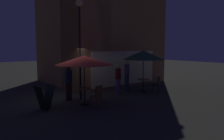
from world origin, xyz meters
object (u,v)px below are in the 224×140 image
at_px(patron_standing_1, 118,80).
at_px(cafe_chair_1, 157,83).
at_px(patio_umbrella_1, 143,55).
at_px(patron_standing_2, 69,83).
at_px(cafe_table_1, 143,83).
at_px(cafe_chair_0, 98,95).
at_px(patio_umbrella_0, 84,60).
at_px(street_lamp_near_corner, 80,28).
at_px(patron_standing_0, 127,76).
at_px(cafe_table_0, 85,94).
at_px(menu_sandwich_board, 45,98).

bearing_deg(patron_standing_1, cafe_chair_1, 91.84).
distance_m(patio_umbrella_1, patron_standing_2, 4.48).
height_order(cafe_table_1, cafe_chair_0, cafe_chair_0).
bearing_deg(patio_umbrella_0, patron_standing_2, 98.66).
distance_m(street_lamp_near_corner, cafe_table_1, 4.74).
bearing_deg(cafe_chair_1, patron_standing_1, 33.96).
bearing_deg(cafe_table_1, patron_standing_0, 128.99).
bearing_deg(cafe_chair_1, cafe_table_1, 0.00).
height_order(street_lamp_near_corner, patron_standing_2, street_lamp_near_corner).
bearing_deg(cafe_table_0, street_lamp_near_corner, 68.86).
height_order(menu_sandwich_board, patron_standing_2, patron_standing_2).
relative_size(cafe_table_0, cafe_chair_1, 0.78).
xyz_separation_m(patio_umbrella_0, patron_standing_2, (-0.18, 1.16, -1.14)).
distance_m(street_lamp_near_corner, patron_standing_1, 3.40).
relative_size(patio_umbrella_0, cafe_chair_0, 2.65).
height_order(street_lamp_near_corner, cafe_chair_0, street_lamp_near_corner).
distance_m(patio_umbrella_0, patron_standing_1, 2.80).
height_order(cafe_chair_0, patron_standing_0, patron_standing_0).
relative_size(cafe_table_0, cafe_chair_0, 0.77).
bearing_deg(menu_sandwich_board, patio_umbrella_1, -10.90).
xyz_separation_m(menu_sandwich_board, patron_standing_1, (4.19, 0.28, 0.30)).
xyz_separation_m(menu_sandwich_board, patron_standing_2, (1.54, 0.86, 0.33)).
distance_m(cafe_table_1, cafe_chair_0, 3.99).
bearing_deg(patio_umbrella_0, patron_standing_1, 13.30).
distance_m(patio_umbrella_0, patron_standing_0, 3.71).
bearing_deg(cafe_table_0, cafe_table_1, 2.93).
bearing_deg(patron_standing_0, cafe_table_1, -6.16).
bearing_deg(patio_umbrella_1, cafe_table_1, 0.00).
bearing_deg(patio_umbrella_1, patron_standing_1, 166.15).
bearing_deg(cafe_chair_0, cafe_table_1, -86.61).
distance_m(menu_sandwich_board, patron_standing_0, 5.20).
bearing_deg(patron_standing_0, cafe_chair_1, -12.49).
bearing_deg(patron_standing_2, cafe_chair_0, 5.43).
bearing_deg(cafe_chair_1, patio_umbrella_1, 0.00).
xyz_separation_m(cafe_table_0, patio_umbrella_1, (4.02, 0.21, 1.62)).
height_order(cafe_table_0, cafe_chair_0, cafe_chair_0).
distance_m(patron_standing_0, patron_standing_1, 1.02).
height_order(patio_umbrella_0, patio_umbrella_1, patio_umbrella_1).
xyz_separation_m(menu_sandwich_board, cafe_table_0, (1.72, -0.30, -0.04)).
relative_size(patio_umbrella_1, patron_standing_1, 1.47).
relative_size(cafe_chair_1, patron_standing_1, 0.58).
bearing_deg(cafe_chair_0, street_lamp_near_corner, -18.36).
xyz_separation_m(patio_umbrella_0, cafe_chair_1, (4.37, -0.53, -1.43)).
height_order(street_lamp_near_corner, patron_standing_1, street_lamp_near_corner).
xyz_separation_m(menu_sandwich_board, patron_standing_0, (5.15, 0.63, 0.40)).
relative_size(cafe_table_1, patio_umbrella_0, 0.29).
xyz_separation_m(street_lamp_near_corner, cafe_table_1, (3.64, -0.78, -2.94)).
height_order(menu_sandwich_board, patron_standing_0, patron_standing_0).
bearing_deg(menu_sandwich_board, cafe_table_0, -19.91).
relative_size(street_lamp_near_corner, patron_standing_2, 2.86).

